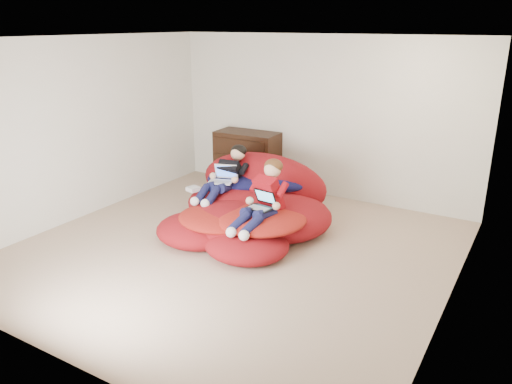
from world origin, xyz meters
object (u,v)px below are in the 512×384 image
at_px(laptop_black, 262,203).
at_px(younger_boy, 264,195).
at_px(beanbag_pile, 251,206).
at_px(laptop_white, 223,177).
at_px(older_boy, 227,173).
at_px(dresser, 247,160).

bearing_deg(laptop_black, younger_boy, 90.00).
distance_m(beanbag_pile, laptop_white, 0.56).
distance_m(beanbag_pile, younger_boy, 0.75).
bearing_deg(younger_boy, laptop_black, -90.00).
distance_m(laptop_white, laptop_black, 1.02).
distance_m(beanbag_pile, laptop_black, 0.74).
bearing_deg(laptop_white, older_boy, 90.00).
bearing_deg(laptop_black, beanbag_pile, 133.40).
relative_size(younger_boy, laptop_white, 2.61).
bearing_deg(laptop_black, dresser, 126.08).
bearing_deg(older_boy, beanbag_pile, -10.57).
height_order(younger_boy, laptop_white, younger_boy).
relative_size(older_boy, younger_boy, 1.10).
xyz_separation_m(older_boy, younger_boy, (0.90, -0.53, -0.01)).
xyz_separation_m(dresser, younger_boy, (1.39, -1.87, 0.18)).
bearing_deg(younger_boy, dresser, 126.64).
relative_size(older_boy, laptop_black, 3.42).
bearing_deg(older_boy, younger_boy, -30.68).
relative_size(dresser, younger_boy, 1.04).
xyz_separation_m(younger_boy, laptop_white, (-0.90, 0.44, -0.02)).
height_order(dresser, laptop_white, dresser).
relative_size(older_boy, laptop_white, 2.88).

